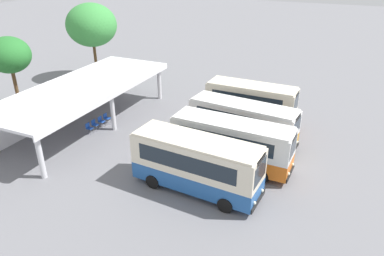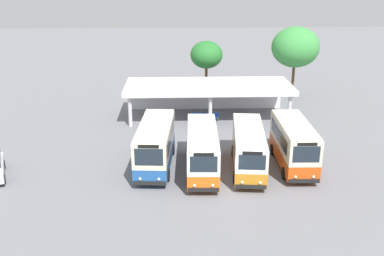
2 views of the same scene
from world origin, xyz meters
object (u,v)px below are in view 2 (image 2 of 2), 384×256
at_px(waiting_chair_fourth_seat, 217,116).
at_px(city_bus_fourth_amber, 294,143).
at_px(city_bus_middle_cream, 248,147).
at_px(waiting_chair_end_by_column, 195,116).
at_px(waiting_chair_middle_seat, 209,116).
at_px(city_bus_nearest_orange, 155,144).
at_px(city_bus_second_in_row, 202,149).
at_px(waiting_chair_second_from_end, 202,116).

bearing_deg(waiting_chair_fourth_seat, city_bus_fourth_amber, -66.43).
distance_m(city_bus_middle_cream, waiting_chair_end_by_column, 11.98).
height_order(waiting_chair_end_by_column, waiting_chair_middle_seat, same).
xyz_separation_m(city_bus_nearest_orange, city_bus_fourth_amber, (10.30, -0.31, 0.01)).
relative_size(city_bus_second_in_row, waiting_chair_second_from_end, 9.37).
distance_m(city_bus_middle_cream, waiting_chair_fourth_seat, 11.44).
bearing_deg(waiting_chair_second_from_end, waiting_chair_middle_seat, -6.93).
height_order(city_bus_nearest_orange, city_bus_second_in_row, city_bus_nearest_orange).
relative_size(city_bus_nearest_orange, waiting_chair_fourth_seat, 9.18).
distance_m(city_bus_nearest_orange, waiting_chair_middle_seat, 11.74).
xyz_separation_m(waiting_chair_end_by_column, waiting_chair_middle_seat, (1.42, -0.09, 0.00)).
xyz_separation_m(city_bus_middle_cream, city_bus_fourth_amber, (3.43, 0.37, 0.14)).
relative_size(city_bus_nearest_orange, waiting_chair_second_from_end, 9.18).
bearing_deg(city_bus_middle_cream, city_bus_fourth_amber, 6.23).
bearing_deg(city_bus_nearest_orange, waiting_chair_middle_seat, 65.59).
relative_size(city_bus_fourth_amber, waiting_chair_fourth_seat, 8.48).
distance_m(city_bus_middle_cream, city_bus_fourth_amber, 3.46).
relative_size(city_bus_nearest_orange, city_bus_middle_cream, 0.97).
bearing_deg(city_bus_second_in_row, waiting_chair_fourth_seat, 79.74).
height_order(city_bus_fourth_amber, waiting_chair_second_from_end, city_bus_fourth_amber).
xyz_separation_m(city_bus_second_in_row, waiting_chair_middle_seat, (1.39, 11.60, -1.27)).
relative_size(waiting_chair_second_from_end, waiting_chair_fourth_seat, 1.00).
bearing_deg(waiting_chair_end_by_column, city_bus_second_in_row, -89.88).
height_order(waiting_chair_second_from_end, waiting_chair_middle_seat, same).
xyz_separation_m(city_bus_nearest_orange, city_bus_middle_cream, (6.86, -0.69, -0.13)).
bearing_deg(waiting_chair_fourth_seat, city_bus_middle_cream, -83.27).
distance_m(waiting_chair_end_by_column, waiting_chair_middle_seat, 1.42).
xyz_separation_m(city_bus_nearest_orange, waiting_chair_second_from_end, (4.11, 10.71, -1.35)).
height_order(city_bus_second_in_row, waiting_chair_second_from_end, city_bus_second_in_row).
relative_size(city_bus_middle_cream, waiting_chair_middle_seat, 9.44).
relative_size(city_bus_fourth_amber, waiting_chair_second_from_end, 8.48).
xyz_separation_m(waiting_chair_end_by_column, waiting_chair_second_from_end, (0.71, -0.01, 0.00)).
xyz_separation_m(city_bus_middle_cream, waiting_chair_middle_seat, (-2.04, 11.31, -1.22)).
bearing_deg(city_bus_middle_cream, waiting_chair_end_by_column, 106.86).
bearing_deg(city_bus_nearest_orange, waiting_chair_second_from_end, 68.98).
bearing_deg(city_bus_nearest_orange, waiting_chair_end_by_column, 72.36).
bearing_deg(city_bus_second_in_row, city_bus_fourth_amber, 5.50).
distance_m(city_bus_fourth_amber, waiting_chair_fourth_seat, 11.99).
distance_m(city_bus_second_in_row, city_bus_middle_cream, 3.44).
bearing_deg(city_bus_middle_cream, city_bus_second_in_row, -175.23).
bearing_deg(city_bus_middle_cream, waiting_chair_second_from_end, 103.56).
height_order(city_bus_fourth_amber, waiting_chair_middle_seat, city_bus_fourth_amber).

